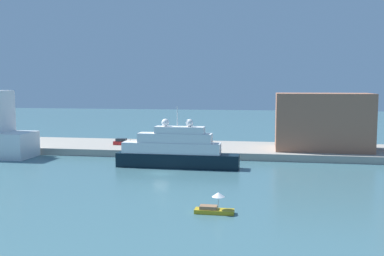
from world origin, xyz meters
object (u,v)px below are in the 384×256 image
object	(u,v)px
person_figure	(130,143)
mooring_bollard	(212,150)
large_yacht	(176,151)
parked_car	(122,142)
harbor_building	(322,122)
small_motorboat	(214,207)

from	to	relation	value
person_figure	mooring_bollard	xyz separation A→B (m)	(19.76, -4.52, -0.48)
large_yacht	parked_car	distance (m)	25.12
person_figure	mooring_bollard	size ratio (longest dim) A/B	2.58
large_yacht	parked_car	bearing A→B (deg)	132.90
harbor_building	small_motorboat	bearing A→B (deg)	-111.13
parked_car	person_figure	distance (m)	4.24
large_yacht	small_motorboat	distance (m)	31.42
small_motorboat	mooring_bollard	xyz separation A→B (m)	(-5.32, 40.25, 1.06)
large_yacht	person_figure	size ratio (longest dim) A/B	13.59
person_figure	parked_car	bearing A→B (deg)	136.39
harbor_building	person_figure	bearing A→B (deg)	-176.01
small_motorboat	mooring_bollard	bearing A→B (deg)	97.53
small_motorboat	person_figure	size ratio (longest dim) A/B	2.82
parked_car	harbor_building	bearing A→B (deg)	0.14
large_yacht	parked_car	world-z (taller)	large_yacht
harbor_building	parked_car	size ratio (longest dim) A/B	5.07
harbor_building	parked_car	distance (m)	46.96
large_yacht	parked_car	xyz separation A→B (m)	(-17.08, 18.38, -1.04)
parked_car	person_figure	xyz separation A→B (m)	(3.07, -2.92, 0.15)
small_motorboat	parked_car	size ratio (longest dim) A/B	1.23
large_yacht	person_figure	distance (m)	20.88
harbor_building	person_figure	distance (m)	43.99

